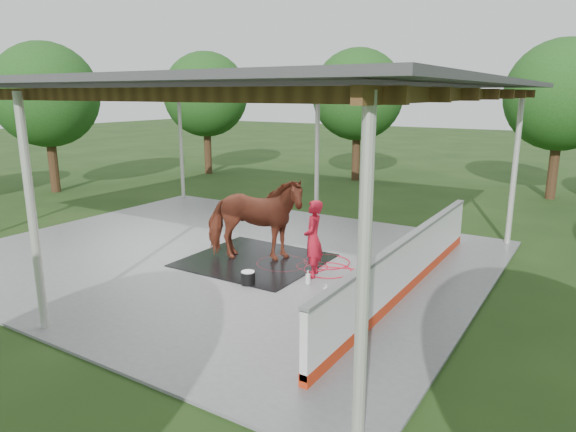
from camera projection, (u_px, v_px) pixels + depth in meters
The scene contains 12 objects.
ground at pixel (223, 256), 12.48m from camera, with size 100.00×100.00×0.00m, color #1E3814.
concrete_slab at pixel (223, 255), 12.48m from camera, with size 12.00×10.00×0.05m, color slate.
pavilion_structure at pixel (218, 89), 11.55m from camera, with size 12.60×10.60×4.05m.
dasher_board at pixel (407, 266), 9.98m from camera, with size 0.16×8.00×1.15m.
tree_belt at pixel (252, 96), 12.18m from camera, with size 28.00×28.00×5.80m.
rubber_mat at pixel (255, 260), 11.99m from camera, with size 3.01×2.82×0.02m, color black.
horse at pixel (254, 219), 11.76m from camera, with size 1.05×2.31×1.95m, color brown.
handler at pixel (313, 239), 10.80m from camera, with size 0.60×0.40×1.65m, color #B11226.
wash_bucket at pixel (248, 278), 10.49m from camera, with size 0.30×0.30×0.28m.
soap_bottle_a at pixel (308, 277), 10.48m from camera, with size 0.11×0.11×0.30m, color silver.
soap_bottle_b at pixel (326, 290), 9.93m from camera, with size 0.10×0.10×0.22m, color #338CD8.
hose_coil at pixel (310, 265), 11.65m from camera, with size 2.67×1.78×0.02m.
Camera 1 is at (7.65, -9.26, 3.87)m, focal length 32.00 mm.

